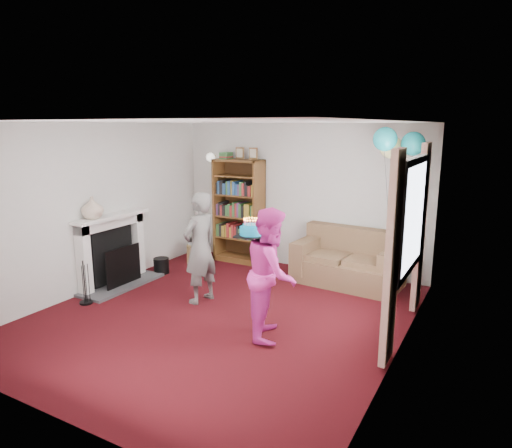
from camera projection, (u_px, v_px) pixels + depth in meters
The scene contains 16 objects.
ground at pixel (222, 315), 6.03m from camera, with size 5.00×5.00×0.00m, color black.
wall_back at pixel (300, 197), 7.91m from camera, with size 4.50×0.02×2.50m, color silver.
wall_left at pixel (94, 208), 6.83m from camera, with size 0.02×5.00×2.50m, color silver.
wall_right at pixel (403, 245), 4.70m from camera, with size 0.02×5.00×2.50m, color silver.
ceiling at pixel (218, 122), 5.50m from camera, with size 4.50×5.00×0.01m, color white.
fireplace at pixel (115, 254), 7.07m from camera, with size 0.55×1.80×1.12m.
window_bay at pixel (409, 237), 5.25m from camera, with size 0.14×2.02×2.20m.
wall_sconce at pixel (211, 157), 8.48m from camera, with size 0.16×0.23×0.16m.
bookcase at pixel (240, 212), 8.32m from camera, with size 0.89×0.42×2.08m.
sofa at pixel (349, 263), 7.22m from camera, with size 1.62×0.86×0.86m.
wicker_basket at pixel (199, 253), 8.30m from camera, with size 0.44×0.44×0.39m.
person_striped at pixel (200, 248), 6.36m from camera, with size 0.57×0.38×1.57m, color black.
person_magenta at pixel (272, 273), 5.31m from camera, with size 0.75×0.59×1.55m, color #D32A93.
birthday_cake at pixel (251, 231), 5.62m from camera, with size 0.34×0.34×0.22m.
balloons at pixel (396, 143), 6.19m from camera, with size 0.65×0.70×1.79m.
mantel_vase at pixel (92, 208), 6.63m from camera, with size 0.31×0.31×0.33m, color beige.
Camera 1 is at (3.13, -4.71, 2.46)m, focal length 32.00 mm.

